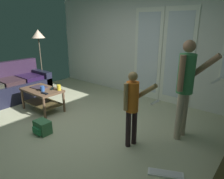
{
  "coord_description": "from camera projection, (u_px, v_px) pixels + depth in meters",
  "views": [
    {
      "loc": [
        2.64,
        -2.11,
        1.81
      ],
      "look_at": [
        0.72,
        0.22,
        0.83
      ],
      "focal_mm": 32.98,
      "sensor_mm": 36.0,
      "label": 1
    }
  ],
  "objects": [
    {
      "name": "ground_plane",
      "position": [
        73.0,
        129.0,
        3.71
      ],
      "size": [
        5.81,
        4.72,
        0.02
      ],
      "primitive_type": "cube",
      "color": "#ACAE8C"
    },
    {
      "name": "wall_back_with_doors",
      "position": [
        148.0,
        41.0,
        4.93
      ],
      "size": [
        5.81,
        0.09,
        2.87
      ],
      "color": "silver",
      "rests_on": "ground_plane"
    },
    {
      "name": "leather_couch",
      "position": [
        10.0,
        88.0,
        5.0
      ],
      "size": [
        0.86,
        1.81,
        0.89
      ],
      "color": "black",
      "rests_on": "ground_plane"
    },
    {
      "name": "coffee_table",
      "position": [
        42.0,
        95.0,
        4.38
      ],
      "size": [
        0.9,
        0.54,
        0.48
      ],
      "color": "brown",
      "rests_on": "ground_plane"
    },
    {
      "name": "person_adult",
      "position": [
        186.0,
        82.0,
        3.15
      ],
      "size": [
        0.58,
        0.43,
        1.58
      ],
      "color": "tan",
      "rests_on": "ground_plane"
    },
    {
      "name": "person_child",
      "position": [
        133.0,
        103.0,
        2.99
      ],
      "size": [
        0.5,
        0.31,
        1.17
      ],
      "color": "black",
      "rests_on": "ground_plane"
    },
    {
      "name": "floor_lamp",
      "position": [
        38.0,
        38.0,
        5.64
      ],
      "size": [
        0.36,
        0.36,
        1.64
      ],
      "color": "#342F27",
      "rests_on": "ground_plane"
    },
    {
      "name": "backpack",
      "position": [
        42.0,
        127.0,
        3.51
      ],
      "size": [
        0.29,
        0.24,
        0.23
      ],
      "color": "#396F46",
      "rests_on": "ground_plane"
    },
    {
      "name": "loose_keyboard",
      "position": [
        166.0,
        174.0,
        2.58
      ],
      "size": [
        0.45,
        0.31,
        0.02
      ],
      "color": "white",
      "rests_on": "ground_plane"
    },
    {
      "name": "laptop_closed",
      "position": [
        39.0,
        87.0,
        4.44
      ],
      "size": [
        0.36,
        0.27,
        0.02
      ],
      "primitive_type": "cube",
      "rotation": [
        0.0,
        0.0,
        0.13
      ],
      "color": "#372E3B",
      "rests_on": "coffee_table"
    },
    {
      "name": "cup_near_edge",
      "position": [
        42.0,
        89.0,
        4.21
      ],
      "size": [
        0.08,
        0.08,
        0.11
      ],
      "primitive_type": "cylinder",
      "color": "#274D97",
      "rests_on": "coffee_table"
    },
    {
      "name": "cup_by_laptop",
      "position": [
        59.0,
        88.0,
        4.26
      ],
      "size": [
        0.08,
        0.08,
        0.12
      ],
      "primitive_type": "cylinder",
      "color": "gold",
      "rests_on": "coffee_table"
    },
    {
      "name": "tv_remote_black",
      "position": [
        52.0,
        88.0,
        4.36
      ],
      "size": [
        0.15,
        0.16,
        0.02
      ],
      "primitive_type": "cube",
      "rotation": [
        0.0,
        0.0,
        -0.8
      ],
      "color": "black",
      "rests_on": "coffee_table"
    },
    {
      "name": "dvd_remote_slim",
      "position": [
        44.0,
        93.0,
        4.06
      ],
      "size": [
        0.17,
        0.07,
        0.02
      ],
      "primitive_type": "cube",
      "rotation": [
        0.0,
        0.0,
        0.1
      ],
      "color": "black",
      "rests_on": "coffee_table"
    }
  ]
}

